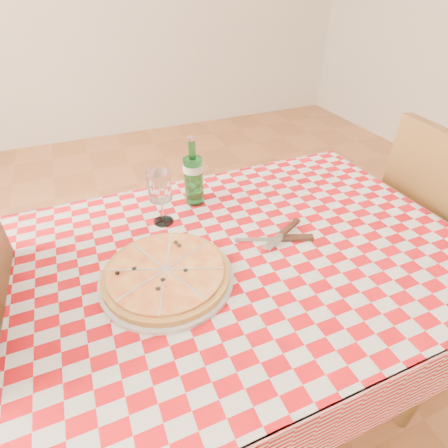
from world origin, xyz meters
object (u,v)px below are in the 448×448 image
Objects in this scene: pizza_plate at (166,273)px; wine_glass at (161,198)px; chair_near at (436,231)px; dining_table at (238,277)px; water_bottle at (193,171)px.

wine_glass is at bearing 76.96° from pizza_plate.
pizza_plate is (-1.09, -0.05, 0.23)m from chair_near.
dining_table is 1.24× the size of chair_near.
water_bottle is at bearing 59.90° from pizza_plate.
pizza_plate is 0.38m from water_bottle.
dining_table is at bearing -54.68° from wine_glass.
chair_near is 4.20× the size of water_bottle.
pizza_plate is 1.47× the size of water_bottle.
water_bottle is at bearing 169.34° from chair_near.
chair_near is 1.00m from water_bottle.
water_bottle is 0.15m from wine_glass.
dining_table is 0.89m from chair_near.
dining_table is at bearing 7.13° from pizza_plate.
dining_table is 3.57× the size of pizza_plate.
chair_near reaches higher than dining_table.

